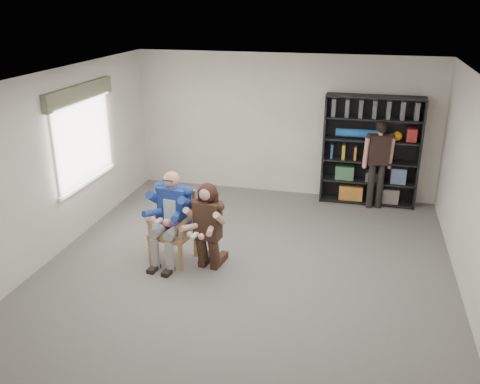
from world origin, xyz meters
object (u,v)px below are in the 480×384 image
(seated_man, at_px, (172,217))
(armchair, at_px, (172,227))
(kneeling_woman, at_px, (207,228))
(bookshelf, at_px, (371,151))
(standing_man, at_px, (377,166))

(seated_man, bearing_deg, armchair, 98.30)
(armchair, relative_size, kneeling_woman, 0.84)
(armchair, distance_m, bookshelf, 4.24)
(armchair, distance_m, kneeling_woman, 0.60)
(seated_man, distance_m, standing_man, 4.16)
(armchair, xyz_separation_m, standing_man, (2.98, 2.89, 0.29))
(bookshelf, bearing_deg, armchair, -132.43)
(kneeling_woman, height_order, standing_man, standing_man)
(kneeling_woman, bearing_deg, armchair, 176.62)
(seated_man, xyz_separation_m, bookshelf, (2.84, 3.11, 0.33))
(kneeling_woman, distance_m, standing_man, 3.86)
(seated_man, xyz_separation_m, kneeling_woman, (0.58, -0.12, -0.06))
(kneeling_woman, xyz_separation_m, standing_man, (2.40, 3.01, 0.18))
(bookshelf, bearing_deg, standing_man, -56.62)
(armchair, height_order, bookshelf, bookshelf)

